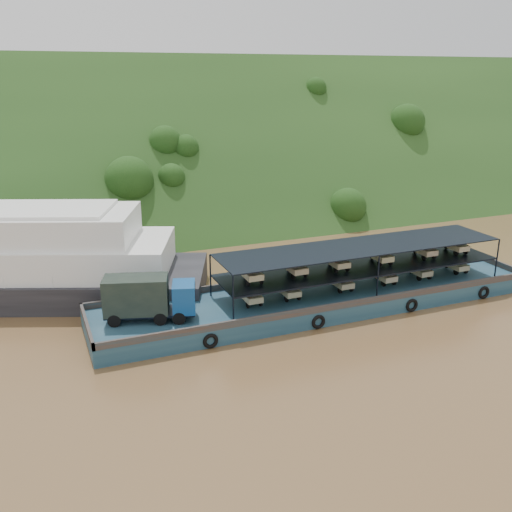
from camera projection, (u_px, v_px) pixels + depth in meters
name	position (u px, v px, depth m)	size (l,w,h in m)	color
ground	(294.00, 302.00, 45.23)	(160.00, 160.00, 0.00)	brown
hillside	(177.00, 208.00, 76.96)	(140.00, 28.00, 28.00)	#193513
cargo_barge	(311.00, 295.00, 43.68)	(35.00, 7.18, 4.54)	#16374D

